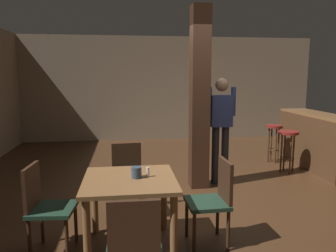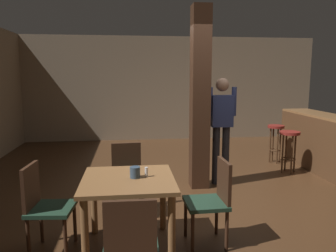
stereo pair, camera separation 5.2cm
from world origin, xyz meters
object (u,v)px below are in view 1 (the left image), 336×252
Objects in this scene: dining_table at (130,191)px; salt_shaker at (148,172)px; chair_south at (134,245)px; bar_stool_near at (288,141)px; chair_north at (128,175)px; chair_west at (45,204)px; standing_person at (221,123)px; bar_counter at (313,141)px; napkin_cup at (136,172)px; bar_stool_mid at (274,135)px; chair_east at (214,197)px.

dining_table is 9.18× the size of salt_shaker.
chair_south is 1.16× the size of bar_stool_near.
chair_north is (-0.02, 0.88, -0.11)m from dining_table.
chair_west is 3.01m from standing_person.
bar_stool_near is (2.70, 2.29, -0.22)m from salt_shaker.
dining_table is at bearing -144.16° from bar_counter.
standing_person is at bearing -162.16° from bar_counter.
dining_table is 0.20m from napkin_cup.
bar_stool_near is (1.40, 0.44, -0.43)m from standing_person.
chair_south is 4.90m from bar_stool_mid.
chair_south is at bearing -93.45° from napkin_cup.
chair_west is 1.24m from chair_south.
standing_person reaches higher than chair_east.
dining_table is 1.03× the size of chair_east.
napkin_cup reaches higher than bar_stool_near.
chair_north reaches higher than bar_stool_mid.
standing_person is (0.62, 1.89, 0.50)m from chair_east.
bar_counter is at bearing 18.99° from bar_stool_near.
napkin_cup is 0.15× the size of bar_stool_mid.
napkin_cup is (0.91, -0.03, 0.29)m from chair_west.
dining_table is 1.20× the size of bar_stool_mid.
standing_person is 1.93m from bar_stool_mid.
chair_south is at bearing -118.22° from standing_person.
bar_stool_near is (2.90, 1.43, 0.07)m from chair_north.
salt_shaker is 0.13× the size of bar_stool_near.
standing_person is 1.52m from bar_stool_near.
bar_stool_mid is (2.96, 3.05, -0.05)m from dining_table.
chair_west is 1.16× the size of bar_stool_near.
chair_north is at bearing 91.10° from chair_south.
chair_north is 1.16× the size of bar_stool_near.
chair_west is (-0.84, 0.04, -0.11)m from dining_table.
salt_shaker is 4.11m from bar_stool_mid.
napkin_cup reaches higher than bar_stool_mid.
chair_north is at bearing 103.21° from salt_shaker.
standing_person is 2.25× the size of bar_stool_mid.
bar_stool_near is (3.73, 2.28, 0.07)m from chair_west.
chair_north is (-0.89, 0.89, 0.00)m from chair_east.
bar_stool_near is (2.87, 3.18, 0.07)m from chair_south.
standing_person is at bearing 33.51° from chair_north.
chair_north is 0.93m from napkin_cup.
napkin_cup is at bearing -171.90° from salt_shaker.
bar_stool_near is (2.82, 2.31, -0.22)m from napkin_cup.
dining_table is 8.16× the size of napkin_cup.
standing_person reaches higher than bar_stool_mid.
napkin_cup is 2.36m from standing_person.
dining_table is at bearing 91.05° from chair_south.
bar_stool_mid is (0.08, 0.73, -0.01)m from bar_stool_near.
chair_south is 1.00× the size of chair_north.
dining_table is at bearing -128.35° from standing_person.
dining_table is at bearing -134.20° from bar_stool_mid.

